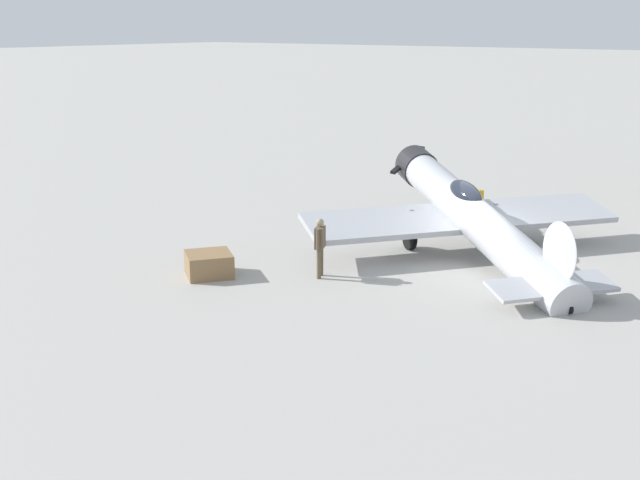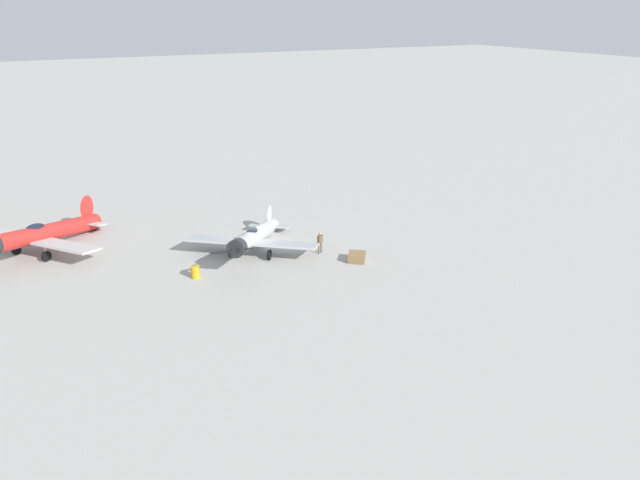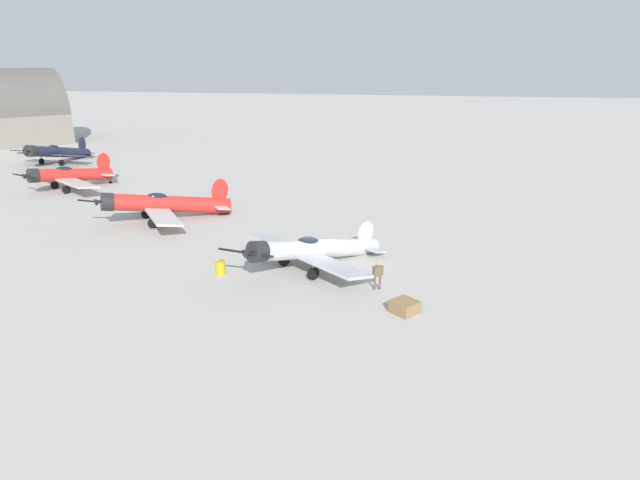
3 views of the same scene
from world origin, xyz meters
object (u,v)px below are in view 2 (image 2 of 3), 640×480
at_px(equipment_crate, 357,257).
at_px(fuel_drum, 195,272).
at_px(airplane_mid_apron, 42,234).
at_px(airplane_foreground, 254,237).
at_px(ground_crew_mechanic, 320,241).

bearing_deg(equipment_crate, fuel_drum, 76.54).
distance_m(airplane_mid_apron, equipment_crate, 24.57).
xyz_separation_m(airplane_foreground, fuel_drum, (-2.42, 5.46, -0.82)).
height_order(airplane_mid_apron, fuel_drum, airplane_mid_apron).
bearing_deg(ground_crew_mechanic, equipment_crate, 9.98).
distance_m(airplane_foreground, fuel_drum, 6.02).
distance_m(airplane_foreground, equipment_crate, 8.18).
xyz_separation_m(airplane_mid_apron, ground_crew_mechanic, (-10.17, -19.15, -0.44)).
xyz_separation_m(ground_crew_mechanic, equipment_crate, (-2.66, -1.77, -0.71)).
bearing_deg(airplane_mid_apron, ground_crew_mechanic, 112.26).
height_order(airplane_foreground, ground_crew_mechanic, airplane_foreground).
bearing_deg(airplane_mid_apron, fuel_drum, 92.84).
relative_size(ground_crew_mechanic, equipment_crate, 0.98).
bearing_deg(airplane_foreground, ground_crew_mechanic, 97.37).
height_order(airplane_foreground, equipment_crate, airplane_foreground).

